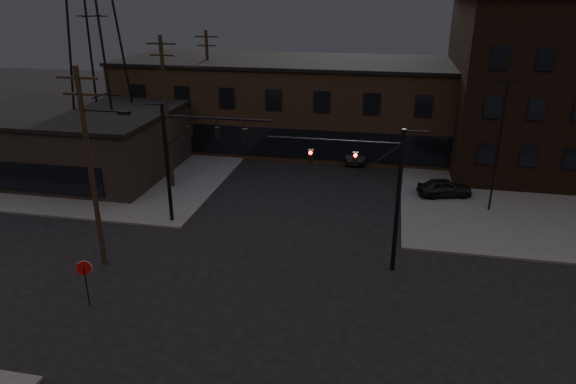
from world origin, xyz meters
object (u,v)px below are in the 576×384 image
(traffic_signal_far, at_px, (185,151))
(parked_car_lot_b, at_px, (498,161))
(traffic_signal_near, at_px, (377,185))
(stop_sign, at_px, (85,273))
(car_crossing, at_px, (356,151))
(parked_car_lot_a, at_px, (445,188))

(traffic_signal_far, bearing_deg, parked_car_lot_b, 35.69)
(traffic_signal_near, distance_m, parked_car_lot_b, 21.91)
(stop_sign, relative_size, car_crossing, 0.48)
(traffic_signal_near, xyz_separation_m, car_crossing, (-2.43, 19.51, -4.08))
(stop_sign, relative_size, parked_car_lot_a, 0.63)
(traffic_signal_far, bearing_deg, car_crossing, 58.94)
(parked_car_lot_a, height_order, car_crossing, car_crossing)
(traffic_signal_near, bearing_deg, parked_car_lot_b, 63.04)
(parked_car_lot_b, height_order, car_crossing, car_crossing)
(traffic_signal_far, bearing_deg, traffic_signal_near, -16.17)
(parked_car_lot_a, bearing_deg, stop_sign, 120.02)
(traffic_signal_far, relative_size, parked_car_lot_b, 1.83)
(parked_car_lot_a, relative_size, car_crossing, 0.76)
(stop_sign, xyz_separation_m, parked_car_lot_b, (23.11, 25.66, -1.06))
(traffic_signal_far, distance_m, car_crossing, 19.15)
(stop_sign, height_order, parked_car_lot_b, stop_sign)
(parked_car_lot_a, distance_m, parked_car_lot_b, 9.18)
(traffic_signal_near, relative_size, car_crossing, 1.54)
(traffic_signal_near, bearing_deg, stop_sign, -154.10)
(traffic_signal_far, xyz_separation_m, parked_car_lot_a, (16.83, 7.98, -4.20))
(traffic_signal_far, distance_m, parked_car_lot_b, 27.21)
(traffic_signal_far, relative_size, parked_car_lot_a, 2.04)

